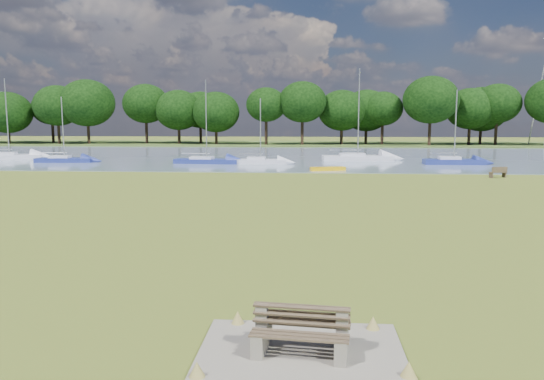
# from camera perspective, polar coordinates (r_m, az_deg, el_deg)

# --- Properties ---
(ground) EXTENTS (220.00, 220.00, 0.00)m
(ground) POSITION_cam_1_polar(r_m,az_deg,el_deg) (24.77, 3.75, -3.49)
(ground) COLOR olive
(river) EXTENTS (220.00, 40.00, 0.10)m
(river) POSITION_cam_1_polar(r_m,az_deg,el_deg) (66.47, 4.05, 3.61)
(river) COLOR gray
(river) RESTS_ON ground
(far_bank) EXTENTS (220.00, 20.00, 0.40)m
(far_bank) POSITION_cam_1_polar(r_m,az_deg,el_deg) (96.42, 4.10, 4.91)
(far_bank) COLOR #4C6626
(far_bank) RESTS_ON ground
(concrete_pad) EXTENTS (4.20, 3.20, 0.10)m
(concrete_pad) POSITION_cam_1_polar(r_m,az_deg,el_deg) (11.36, 3.16, -17.19)
(concrete_pad) COLOR gray
(concrete_pad) RESTS_ON ground
(bench_pair) EXTENTS (2.08, 1.36, 1.06)m
(bench_pair) POSITION_cam_1_polar(r_m,az_deg,el_deg) (11.16, 3.17, -14.96)
(bench_pair) COLOR gray
(bench_pair) RESTS_ON concrete_pad
(riverbank_bench) EXTENTS (1.52, 0.91, 0.90)m
(riverbank_bench) POSITION_cam_1_polar(r_m,az_deg,el_deg) (46.62, 23.17, 1.77)
(riverbank_bench) COLOR brown
(riverbank_bench) RESTS_ON ground
(kayak) EXTENTS (3.30, 1.68, 0.32)m
(kayak) POSITION_cam_1_polar(r_m,az_deg,el_deg) (48.54, 6.02, 2.29)
(kayak) COLOR #EFB50A
(kayak) RESTS_ON river
(tree_line) EXTENTS (124.72, 9.26, 11.21)m
(tree_line) POSITION_cam_1_polar(r_m,az_deg,el_deg) (92.81, -1.76, 8.93)
(tree_line) COLOR black
(tree_line) RESTS_ON far_bank
(sailboat_2) EXTENTS (7.62, 3.93, 9.18)m
(sailboat_2) POSITION_cam_1_polar(r_m,az_deg,el_deg) (68.71, -26.47, 3.39)
(sailboat_2) COLOR silver
(sailboat_2) RESTS_ON river
(sailboat_3) EXTENTS (6.14, 1.81, 7.59)m
(sailboat_3) POSITION_cam_1_polar(r_m,az_deg,el_deg) (57.72, 18.91, 3.11)
(sailboat_3) COLOR navy
(sailboat_3) RESTS_ON river
(sailboat_4) EXTENTS (8.01, 2.91, 10.18)m
(sailboat_4) POSITION_cam_1_polar(r_m,az_deg,el_deg) (60.45, 9.12, 3.63)
(sailboat_4) COLOR silver
(sailboat_4) RESTS_ON river
(sailboat_5) EXTENTS (5.47, 1.60, 6.74)m
(sailboat_5) POSITION_cam_1_polar(r_m,az_deg,el_deg) (55.28, -1.31, 3.28)
(sailboat_5) COLOR silver
(sailboat_5) RESTS_ON river
(sailboat_6) EXTENTS (6.89, 2.39, 8.65)m
(sailboat_6) POSITION_cam_1_polar(r_m,az_deg,el_deg) (56.25, -7.10, 3.30)
(sailboat_6) COLOR navy
(sailboat_6) RESTS_ON river
(sailboat_7) EXTENTS (6.12, 2.20, 6.98)m
(sailboat_7) POSITION_cam_1_polar(r_m,az_deg,el_deg) (61.46, -21.49, 3.19)
(sailboat_7) COLOR navy
(sailboat_7) RESTS_ON river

